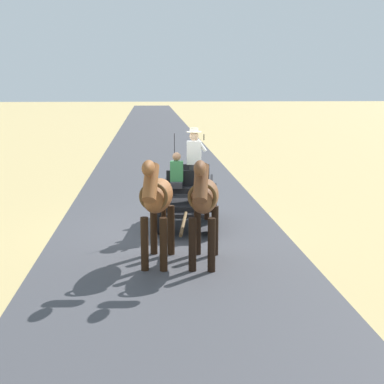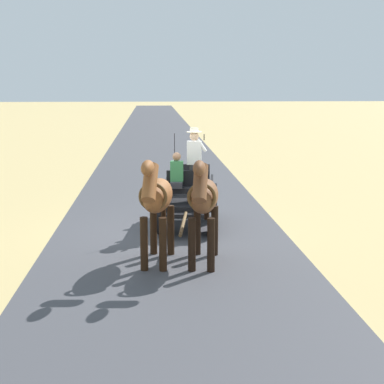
{
  "view_description": "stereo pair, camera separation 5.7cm",
  "coord_description": "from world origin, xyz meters",
  "views": [
    {
      "loc": [
        0.45,
        13.64,
        3.55
      ],
      "look_at": [
        -0.5,
        0.78,
        1.1
      ],
      "focal_mm": 53.84,
      "sensor_mm": 36.0,
      "label": 1
    },
    {
      "loc": [
        0.39,
        13.65,
        3.55
      ],
      "look_at": [
        -0.5,
        0.78,
        1.1
      ],
      "focal_mm": 53.84,
      "sensor_mm": 36.0,
      "label": 2
    }
  ],
  "objects": [
    {
      "name": "road_surface",
      "position": [
        0.0,
        0.0,
        0.0
      ],
      "size": [
        5.56,
        160.0,
        0.01
      ],
      "primitive_type": "cube",
      "color": "#424247",
      "rests_on": "ground"
    },
    {
      "name": "horse_drawn_carriage",
      "position": [
        -0.5,
        -0.34,
        0.82
      ],
      "size": [
        1.68,
        4.52,
        2.5
      ],
      "color": "black",
      "rests_on": "ground"
    },
    {
      "name": "ground_plane",
      "position": [
        0.0,
        0.0,
        0.0
      ],
      "size": [
        200.0,
        200.0,
        0.0
      ],
      "primitive_type": "plane",
      "color": "tan"
    },
    {
      "name": "horse_off_side",
      "position": [
        0.32,
        2.61,
        1.32
      ],
      "size": [
        0.82,
        2.15,
        2.21
      ],
      "color": "brown",
      "rests_on": "ground"
    },
    {
      "name": "horse_near_side",
      "position": [
        -0.59,
        2.72,
        1.32
      ],
      "size": [
        0.82,
        2.15,
        2.21
      ],
      "color": "brown",
      "rests_on": "ground"
    }
  ]
}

